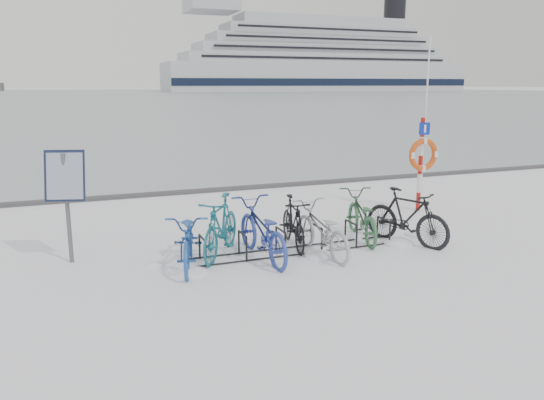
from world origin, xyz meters
TOP-DOWN VIEW (x-y plane):
  - ground at (0.00, 0.00)m, footprint 900.00×900.00m
  - ice_sheet at (0.00, 155.00)m, footprint 400.00×298.00m
  - quay_edge at (0.00, 5.90)m, footprint 400.00×0.25m
  - bike_rack at (0.00, 0.00)m, footprint 4.00×0.48m
  - info_board at (-3.91, 0.81)m, footprint 0.69×0.41m
  - lifebuoy_station at (4.01, 1.86)m, footprint 0.78×0.22m
  - cruise_ferry at (95.49, 197.28)m, footprint 129.47×24.44m
  - bike_0 at (-2.04, -0.04)m, footprint 1.12×2.02m
  - bike_1 at (-1.39, 0.30)m, footprint 1.45×1.84m
  - bike_2 at (-0.77, -0.12)m, footprint 0.81×2.07m
  - bike_3 at (0.03, 0.33)m, footprint 0.72×1.69m
  - bike_4 at (0.30, -0.29)m, footprint 0.76×1.89m
  - bike_5 at (1.48, 0.32)m, footprint 1.09×1.98m
  - bike_6 at (2.15, -0.25)m, footprint 1.19×1.87m
  - snow_drifts at (0.57, -0.12)m, footprint 5.71×1.81m

SIDE VIEW (x-z plane):
  - ground at x=0.00m, z-range 0.00..0.00m
  - snow_drifts at x=0.57m, z-range -0.10..0.10m
  - ice_sheet at x=0.00m, z-range 0.00..0.02m
  - quay_edge at x=0.00m, z-range 0.00..0.10m
  - bike_rack at x=0.00m, z-range -0.05..0.41m
  - bike_4 at x=0.30m, z-range 0.00..0.97m
  - bike_3 at x=0.03m, z-range 0.00..0.98m
  - bike_5 at x=1.48m, z-range 0.00..0.98m
  - bike_0 at x=-2.04m, z-range 0.00..1.00m
  - bike_2 at x=-0.77m, z-range 0.00..1.07m
  - bike_6 at x=2.15m, z-range 0.00..1.09m
  - bike_1 at x=-1.39m, z-range 0.00..1.11m
  - lifebuoy_station at x=4.01m, z-range -0.67..3.40m
  - info_board at x=-3.91m, z-range 0.43..2.37m
  - cruise_ferry at x=95.49m, z-range -9.68..32.85m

